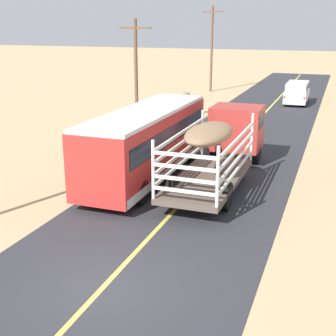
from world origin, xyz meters
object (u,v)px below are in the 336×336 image
power_pole_mid (136,71)px  power_pole_far (212,47)px  boulder_near_shoulder (186,96)px  livestock_truck (227,137)px  car_far (297,92)px  bus (147,141)px

power_pole_mid → power_pole_far: bearing=90.0°
power_pole_mid → power_pole_far: 19.27m
power_pole_mid → power_pole_far: power_pole_far is taller
power_pole_mid → boulder_near_shoulder: (-0.62, 12.80, -3.53)m
livestock_truck → car_far: livestock_truck is taller
bus → power_pole_far: power_pole_far is taller
livestock_truck → power_pole_mid: 11.61m
livestock_truck → boulder_near_shoulder: size_ratio=12.15×
power_pole_far → power_pole_mid: bearing=-90.0°
boulder_near_shoulder → power_pole_far: bearing=84.5°
livestock_truck → bus: size_ratio=0.97×
boulder_near_shoulder → livestock_truck: bearing=-67.0°
power_pole_mid → boulder_near_shoulder: size_ratio=9.09×
car_far → power_pole_mid: 17.21m
livestock_truck → power_pole_mid: power_pole_mid is taller
power_pole_far → bus: bearing=-80.5°
bus → power_pole_mid: bearing=116.4°
car_far → power_pole_far: size_ratio=0.53×
livestock_truck → bus: 3.82m
livestock_truck → boulder_near_shoulder: 22.58m
power_pole_mid → boulder_near_shoulder: 13.29m
car_far → boulder_near_shoulder: (-9.99, -1.35, -0.70)m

